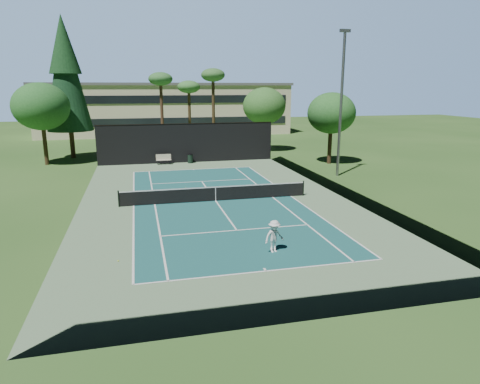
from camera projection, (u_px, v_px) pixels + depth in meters
The scene contains 22 objects.
ground at pixel (216, 201), 29.36m from camera, with size 160.00×160.00×0.00m, color #2F5720.
apron_slab at pixel (216, 201), 29.36m from camera, with size 18.00×32.00×0.01m, color #64875F.
court_surface at pixel (216, 201), 29.35m from camera, with size 10.97×23.77×0.01m, color #1B5857.
court_lines at pixel (216, 201), 29.35m from camera, with size 11.07×23.87×0.01m.
tennis_net at pixel (216, 193), 29.22m from camera, with size 12.90×0.10×1.10m.
fence at pixel (215, 172), 28.94m from camera, with size 18.04×32.05×4.03m.
player at pixel (274, 236), 20.11m from camera, with size 1.01×0.58×1.56m, color white.
tennis_ball_a at pixel (118, 261), 19.16m from camera, with size 0.07×0.07×0.07m, color #D9F237.
tennis_ball_b at pixel (186, 187), 33.23m from camera, with size 0.06×0.06×0.06m, color #C1D22F.
tennis_ball_c at pixel (194, 190), 32.35m from camera, with size 0.07×0.07×0.07m, color #C5D630.
tennis_ball_d at pixel (140, 195), 30.78m from camera, with size 0.06×0.06×0.06m, color #C9DD32.
park_bench at pixel (164, 159), 43.24m from camera, with size 1.50×0.45×1.02m.
trash_bin at pixel (190, 159), 43.91m from camera, with size 0.56×0.56×0.95m.
pine_tree at pixel (65, 68), 45.13m from camera, with size 4.80×4.80×15.00m.
palm_a at pixel (161, 82), 49.61m from camera, with size 2.80×2.80×9.32m.
palm_b at pixel (189, 89), 52.49m from camera, with size 2.80×2.80×8.42m.
palm_c at pixel (213, 78), 49.93m from camera, with size 2.80×2.80×9.77m.
decid_tree_a at pixel (264, 106), 51.11m from camera, with size 5.12×5.12×7.62m.
decid_tree_b at pixel (331, 113), 42.66m from camera, with size 4.80×4.80×7.14m.
decid_tree_c at pixel (41, 107), 41.80m from camera, with size 5.44×5.44×8.09m.
campus_building at pixel (166, 108), 71.77m from camera, with size 40.50×12.50×8.30m.
light_pole at pixel (341, 101), 36.21m from camera, with size 0.90×0.25×12.22m.
Camera 1 is at (-5.00, -27.97, 7.60)m, focal length 32.00 mm.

